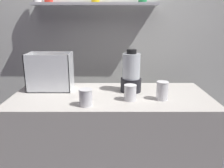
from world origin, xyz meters
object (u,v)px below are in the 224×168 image
(juice_cup_orange_far_left, at_px, (87,98))
(juice_cup_mango_middle, at_px, (163,92))
(carrot_display_bin, at_px, (52,78))
(blender_pitcher, at_px, (132,74))
(juice_cup_beet_left, at_px, (131,93))

(juice_cup_orange_far_left, distance_m, juice_cup_mango_middle, 0.51)
(carrot_display_bin, bearing_deg, blender_pitcher, -5.06)
(carrot_display_bin, relative_size, juice_cup_beet_left, 3.04)
(blender_pitcher, bearing_deg, juice_cup_orange_far_left, -135.05)
(juice_cup_orange_far_left, bearing_deg, juice_cup_mango_middle, 12.80)
(blender_pitcher, height_order, juice_cup_beet_left, blender_pitcher)
(juice_cup_mango_middle, bearing_deg, juice_cup_orange_far_left, -167.20)
(juice_cup_orange_far_left, bearing_deg, carrot_display_bin, 130.21)
(juice_cup_orange_far_left, bearing_deg, juice_cup_beet_left, 19.55)
(blender_pitcher, relative_size, juice_cup_beet_left, 2.94)
(blender_pitcher, distance_m, juice_cup_beet_left, 0.22)
(juice_cup_beet_left, relative_size, juice_cup_mango_middle, 0.85)
(juice_cup_mango_middle, bearing_deg, juice_cup_beet_left, -176.68)
(blender_pitcher, bearing_deg, juice_cup_mango_middle, -44.34)
(carrot_display_bin, xyz_separation_m, blender_pitcher, (0.61, -0.05, 0.04))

